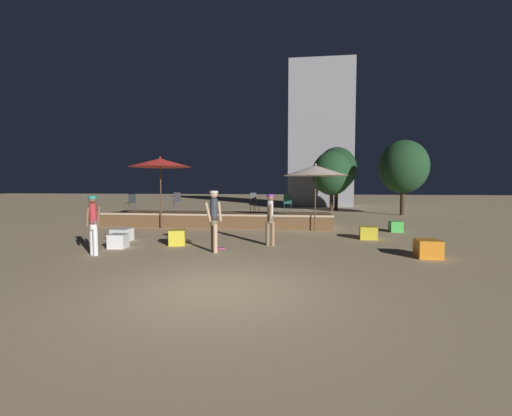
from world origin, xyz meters
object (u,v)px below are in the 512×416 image
cube_seat_2 (428,249)px  bistro_chair_1 (176,199)px  cube_seat_4 (368,233)px  cube_seat_5 (122,235)px  bistro_chair_2 (288,202)px  person_0 (93,222)px  bistro_chair_0 (131,201)px  bistro_chair_3 (254,200)px  frisbee_disc (220,248)px  cube_seat_0 (177,237)px  person_1 (270,217)px  cube_seat_1 (396,227)px  background_tree_1 (332,173)px  person_2 (214,217)px  patio_umbrella_1 (160,163)px  background_tree_0 (403,167)px  patio_umbrella_0 (316,171)px  background_tree_2 (337,169)px  cube_seat_3 (118,241)px

cube_seat_2 → bistro_chair_1: size_ratio=0.69×
cube_seat_2 → cube_seat_4: (-0.98, 3.03, -0.02)m
cube_seat_5 → bistro_chair_2: size_ratio=0.70×
cube_seat_4 → person_0: size_ratio=0.38×
bistro_chair_0 → bistro_chair_3: bearing=13.9°
person_0 → frisbee_disc: bearing=50.8°
cube_seat_5 → cube_seat_4: bearing=10.0°
cube_seat_0 → person_1: bearing=5.4°
cube_seat_1 → background_tree_1: 11.27m
bistro_chair_1 → cube_seat_5: bearing=-81.0°
bistro_chair_0 → cube_seat_1: bearing=-1.7°
person_2 → cube_seat_4: bearing=-93.0°
patio_umbrella_1 → cube_seat_2: size_ratio=5.15×
bistro_chair_3 → background_tree_0: size_ratio=0.19×
patio_umbrella_0 → bistro_chair_1: bearing=161.4°
cube_seat_5 → frisbee_disc: 3.89m
background_tree_2 → patio_umbrella_0: bearing=-99.8°
bistro_chair_1 → cube_seat_2: bearing=-28.9°
person_2 → background_tree_0: bearing=-69.3°
cube_seat_2 → person_0: size_ratio=0.37×
bistro_chair_3 → frisbee_disc: bistro_chair_3 is taller
cube_seat_2 → patio_umbrella_0: bearing=119.9°
cube_seat_2 → frisbee_disc: bearing=174.9°
cube_seat_5 → person_1: size_ratio=0.38×
cube_seat_0 → cube_seat_2: cube_seat_0 is taller
cube_seat_5 → background_tree_1: (8.41, 14.40, 2.54)m
cube_seat_2 → cube_seat_4: 3.19m
bistro_chair_3 → background_tree_1: background_tree_1 is taller
background_tree_0 → background_tree_2: bearing=136.2°
cube_seat_3 → cube_seat_5: (-0.58, 1.26, -0.00)m
patio_umbrella_0 → bistro_chair_0: size_ratio=3.13×
cube_seat_4 → patio_umbrella_0: bearing=134.7°
background_tree_0 → bistro_chair_1: bearing=-155.1°
cube_seat_1 → cube_seat_3: bearing=-153.1°
cube_seat_5 → frisbee_disc: cube_seat_5 is taller
cube_seat_5 → background_tree_2: bearing=59.9°
person_1 → patio_umbrella_1: bearing=138.9°
person_1 → person_2: 2.01m
person_2 → bistro_chair_1: bearing=-7.4°
person_0 → frisbee_disc: size_ratio=6.05×
cube_seat_2 → bistro_chair_3: bistro_chair_3 is taller
bistro_chair_0 → bistro_chair_2: (7.44, 0.01, 0.00)m
background_tree_0 → cube_seat_5: bearing=-137.3°
frisbee_disc → cube_seat_3: bearing=-175.3°
cube_seat_5 → patio_umbrella_0: bearing=26.3°
cube_seat_3 → person_0: (-0.08, -1.13, 0.71)m
cube_seat_2 → bistro_chair_0: 12.83m
bistro_chair_0 → background_tree_0: bearing=28.7°
frisbee_disc → bistro_chair_3: bearing=88.8°
cube_seat_5 → person_1: bearing=-2.8°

